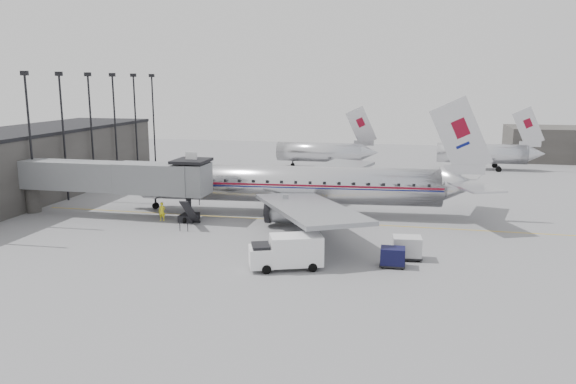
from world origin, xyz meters
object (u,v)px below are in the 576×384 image
object	(u,v)px
baggage_cart_navy	(393,257)
baggage_cart_white	(407,247)
airliner	(296,184)
service_van	(287,251)
ramp_worker	(162,212)

from	to	relation	value
baggage_cart_navy	baggage_cart_white	distance (m)	2.48
baggage_cart_navy	baggage_cart_white	world-z (taller)	baggage_cart_white
airliner	service_van	world-z (taller)	airliner
service_van	baggage_cart_navy	size ratio (longest dim) A/B	3.01
ramp_worker	service_van	bearing A→B (deg)	-41.17
service_van	baggage_cart_navy	distance (m)	8.24
service_van	baggage_cart_white	size ratio (longest dim) A/B	2.37
baggage_cart_navy	service_van	bearing A→B (deg)	-165.54
airliner	service_van	distance (m)	18.32
ramp_worker	airliner	bearing A→B (deg)	21.08
baggage_cart_white	ramp_worker	world-z (taller)	ramp_worker
baggage_cart_navy	ramp_worker	size ratio (longest dim) A/B	1.02
airliner	service_van	xyz separation A→B (m)	(3.05, -17.97, -1.85)
baggage_cart_white	ramp_worker	distance (m)	25.93
service_van	airliner	bearing A→B (deg)	79.25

